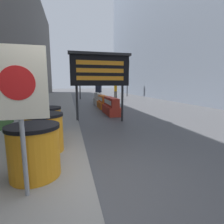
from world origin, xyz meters
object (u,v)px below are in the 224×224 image
warning_sign (19,94)px  message_board (100,70)px  barrel_drum_foreground (34,151)px  traffic_light_near_curb (80,73)px  pedestrian_worker (99,90)px  barrel_drum_back (47,122)px  traffic_light_far_side (128,71)px  jersey_barrier_white (98,99)px  traffic_cone_mid (97,100)px  pedestrian_passerby (116,89)px  traffic_cone_near (109,102)px  jersey_barrier_orange_near (103,103)px  barrel_drum_middle (45,132)px  jersey_barrier_red_striped (111,107)px

warning_sign → message_board: message_board is taller
message_board → barrel_drum_foreground: bearing=-113.1°
traffic_light_near_curb → message_board: bearing=-89.4°
warning_sign → pedestrian_worker: warning_sign is taller
barrel_drum_back → message_board: bearing=48.5°
traffic_light_far_side → jersey_barrier_white: bearing=-122.7°
warning_sign → pedestrian_worker: bearing=76.3°
traffic_cone_mid → pedestrian_passerby: 4.47m
barrel_drum_foreground → pedestrian_passerby: pedestrian_passerby is taller
barrel_drum_foreground → warning_sign: bearing=-92.6°
warning_sign → traffic_light_near_curb: size_ratio=0.51×
jersey_barrier_white → traffic_cone_near: 1.72m
barrel_drum_foreground → traffic_light_near_curb: (1.76, 16.22, 2.24)m
traffic_cone_near → pedestrian_passerby: (1.94, 5.56, 0.73)m
message_board → jersey_barrier_white: bearing=81.9°
barrel_drum_foreground → pedestrian_worker: 12.89m
jersey_barrier_orange_near → traffic_cone_mid: 2.53m
pedestrian_worker → traffic_cone_near: bearing=123.2°
barrel_drum_middle → warning_sign: size_ratio=0.44×
pedestrian_passerby → jersey_barrier_white: bearing=-20.3°
traffic_light_near_curb → traffic_light_far_side: traffic_light_far_side is taller
barrel_drum_back → pedestrian_worker: pedestrian_worker is taller
pedestrian_passerby → barrel_drum_middle: bearing=-8.8°
jersey_barrier_orange_near → pedestrian_worker: size_ratio=0.93×
warning_sign → jersey_barrier_white: warning_sign is taller
traffic_light_near_curb → pedestrian_worker: size_ratio=2.11×
traffic_light_near_curb → traffic_cone_mid: bearing=-78.2°
warning_sign → traffic_cone_near: (3.41, 9.81, -1.19)m
jersey_barrier_red_striped → traffic_light_far_side: 14.22m
barrel_drum_back → message_board: size_ratio=0.30×
warning_sign → traffic_light_near_curb: (1.78, 16.76, 1.28)m
jersey_barrier_red_striped → pedestrian_worker: (0.34, 6.19, 0.68)m
warning_sign → barrel_drum_back: bearing=90.9°
warning_sign → traffic_cone_near: bearing=70.8°
barrel_drum_back → message_board: (1.95, 2.20, 1.63)m
jersey_barrier_white → traffic_light_near_curb: traffic_light_near_curb is taller
warning_sign → pedestrian_worker: (3.17, 13.04, -0.45)m
traffic_cone_mid → traffic_light_far_side: traffic_light_far_side is taller
barrel_drum_middle → message_board: size_ratio=0.30×
message_board → pedestrian_worker: bearing=81.1°
traffic_cone_mid → barrel_drum_back: bearing=-107.7°
jersey_barrier_orange_near → pedestrian_worker: bearing=85.0°
traffic_light_near_curb → traffic_light_far_side: 7.02m
barrel_drum_foreground → jersey_barrier_orange_near: barrel_drum_foreground is taller
message_board → pedestrian_worker: (1.26, 8.08, -1.12)m
barrel_drum_middle → traffic_light_far_side: 19.98m
traffic_cone_near → pedestrian_passerby: pedestrian_passerby is taller
message_board → traffic_light_far_side: (6.23, 14.76, 1.09)m
traffic_light_near_curb → barrel_drum_middle: bearing=-96.6°
barrel_drum_back → message_board: message_board is taller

